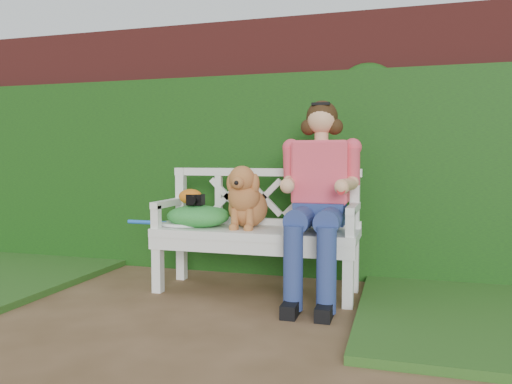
# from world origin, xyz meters

# --- Properties ---
(ground) EXTENTS (60.00, 60.00, 0.00)m
(ground) POSITION_xyz_m (0.00, 0.00, 0.00)
(ground) COLOR brown
(brick_wall) EXTENTS (10.00, 0.30, 2.20)m
(brick_wall) POSITION_xyz_m (0.00, 1.90, 1.10)
(brick_wall) COLOR maroon
(brick_wall) RESTS_ON ground
(ivy_hedge) EXTENTS (10.00, 0.18, 1.70)m
(ivy_hedge) POSITION_xyz_m (0.00, 1.68, 0.85)
(ivy_hedge) COLOR #1A560F
(ivy_hedge) RESTS_ON ground
(garden_bench) EXTENTS (1.64, 0.77, 0.48)m
(garden_bench) POSITION_xyz_m (0.32, 1.05, 0.24)
(garden_bench) COLOR white
(garden_bench) RESTS_ON ground
(seated_woman) EXTENTS (0.81, 0.93, 1.39)m
(seated_woman) POSITION_xyz_m (0.80, 1.03, 0.69)
(seated_woman) COLOR #D7496A
(seated_woman) RESTS_ON ground
(dog) EXTENTS (0.46, 0.52, 0.47)m
(dog) POSITION_xyz_m (0.25, 1.07, 0.72)
(dog) COLOR olive
(dog) RESTS_ON garden_bench
(tennis_racket) EXTENTS (0.70, 0.34, 0.03)m
(tennis_racket) POSITION_xyz_m (-0.29, 1.02, 0.50)
(tennis_racket) COLOR silver
(tennis_racket) RESTS_ON garden_bench
(green_bag) EXTENTS (0.57, 0.50, 0.17)m
(green_bag) POSITION_xyz_m (-0.13, 1.03, 0.56)
(green_bag) COLOR green
(green_bag) RESTS_ON garden_bench
(camera_item) EXTENTS (0.12, 0.10, 0.08)m
(camera_item) POSITION_xyz_m (-0.14, 1.01, 0.69)
(camera_item) COLOR black
(camera_item) RESTS_ON green_bag
(baseball_glove) EXTENTS (0.20, 0.15, 0.12)m
(baseball_glove) POSITION_xyz_m (-0.20, 1.04, 0.70)
(baseball_glove) COLOR #CA6815
(baseball_glove) RESTS_ON green_bag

